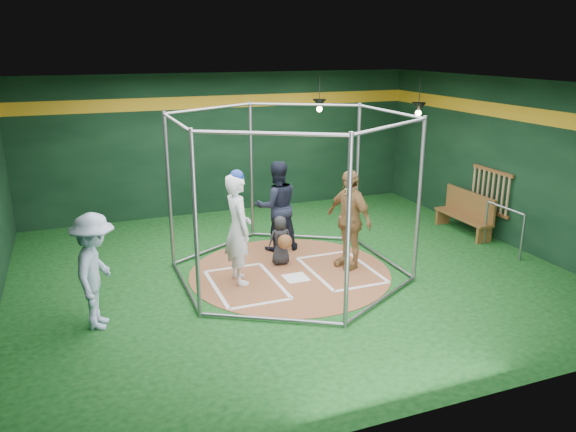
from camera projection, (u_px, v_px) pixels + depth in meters
name	position (u px, v px, depth m)	size (l,w,h in m)	color
room_shell	(290.00, 183.00, 10.13)	(10.10, 9.10, 3.53)	#0D3A11
clay_disc	(290.00, 272.00, 10.64)	(3.80, 3.80, 0.01)	brown
home_plate	(296.00, 278.00, 10.37)	(0.43, 0.43, 0.01)	white
batter_box_left	(246.00, 284.00, 10.08)	(1.17, 1.77, 0.01)	white
batter_box_right	(341.00, 270.00, 10.74)	(1.17, 1.77, 0.01)	white
batting_cage	(290.00, 197.00, 10.20)	(4.05, 4.67, 3.00)	gray
bat_rack	(490.00, 191.00, 12.40)	(0.07, 1.25, 0.98)	brown
pendant_lamp_near	(319.00, 104.00, 13.81)	(0.34, 0.34, 0.90)	black
pendant_lamp_far	(419.00, 108.00, 13.01)	(0.34, 0.34, 0.90)	black
batter_figure	(238.00, 228.00, 9.94)	(0.50, 0.74, 2.08)	silver
visitor_leopard	(349.00, 219.00, 10.67)	(1.12, 0.47, 1.91)	tan
catcher_figure	(281.00, 240.00, 10.89)	(0.48, 0.55, 0.97)	black
umpire	(277.00, 206.00, 11.58)	(0.91, 0.71, 1.88)	black
bystander_blue	(96.00, 271.00, 8.39)	(1.16, 0.67, 1.80)	#A5BCDB
dugout_bench	(466.00, 212.00, 12.78)	(0.38, 1.65, 0.96)	brown
steel_railing	(504.00, 222.00, 11.57)	(0.05, 1.12, 0.97)	gray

